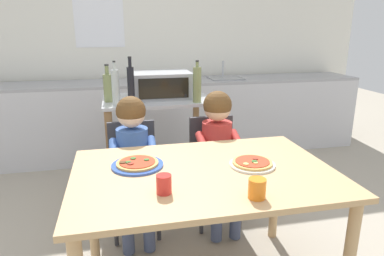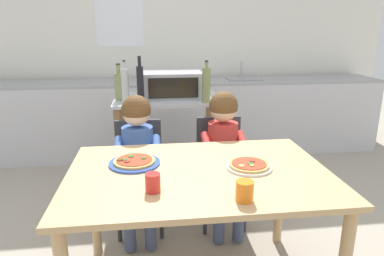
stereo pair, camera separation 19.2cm
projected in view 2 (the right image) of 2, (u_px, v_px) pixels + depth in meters
name	position (u px, v px, depth m)	size (l,w,h in m)	color
ground_plane	(181.00, 201.00, 3.08)	(11.08, 11.08, 0.00)	#A89E8C
back_wall_tiled	(168.00, 38.00, 4.30)	(5.54, 0.13, 2.70)	white
kitchen_counter	(171.00, 117.00, 4.16)	(4.98, 0.60, 1.08)	silver
kitchen_island_cart	(168.00, 131.00, 3.08)	(0.90, 0.62, 0.90)	#B7BABF
toaster_oven	(172.00, 84.00, 3.00)	(0.51, 0.38, 0.22)	#999BA0
bottle_brown_beer	(140.00, 84.00, 2.72)	(0.05, 0.05, 0.37)	black
bottle_clear_vinegar	(125.00, 86.00, 2.70)	(0.06, 0.06, 0.34)	#ADB7B2
bottle_slim_sauce	(206.00, 85.00, 2.76)	(0.07, 0.07, 0.34)	olive
bottle_squat_spirits	(119.00, 86.00, 2.86)	(0.07, 0.07, 0.30)	olive
dining_table	(199.00, 187.00, 1.86)	(1.38, 0.93, 0.75)	tan
dining_chair_left	(139.00, 167.00, 2.58)	(0.36, 0.36, 0.81)	#333338
dining_chair_right	(220.00, 163.00, 2.66)	(0.36, 0.36, 0.81)	#333338
child_in_blue_striped_shirt	(138.00, 148.00, 2.41)	(0.32, 0.42, 1.02)	#424C6B
child_in_red_shirt	(224.00, 143.00, 2.50)	(0.32, 0.42, 1.03)	#424C6B
pizza_plate_blue_rimmed	(134.00, 162.00, 1.93)	(0.28, 0.28, 0.03)	#3356B7
pizza_plate_white	(249.00, 166.00, 1.87)	(0.25, 0.25, 0.03)	white
drinking_cup_orange	(245.00, 191.00, 1.51)	(0.08, 0.08, 0.09)	orange
drinking_cup_red	(153.00, 183.00, 1.60)	(0.07, 0.07, 0.09)	red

